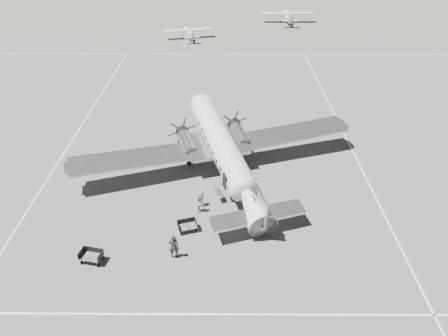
# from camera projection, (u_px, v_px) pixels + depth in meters

# --- Properties ---
(ground) EXTENTS (260.00, 260.00, 0.00)m
(ground) POSITION_uv_depth(u_px,v_px,m) (239.00, 189.00, 39.56)
(ground) COLOR slate
(ground) RESTS_ON ground
(taxi_line_near) EXTENTS (60.00, 0.15, 0.01)m
(taxi_line_near) POSITION_uv_depth(u_px,v_px,m) (245.00, 314.00, 27.68)
(taxi_line_near) COLOR white
(taxi_line_near) RESTS_ON ground
(taxi_line_right) EXTENTS (0.15, 80.00, 0.01)m
(taxi_line_right) POSITION_uv_depth(u_px,v_px,m) (372.00, 189.00, 39.51)
(taxi_line_right) COLOR white
(taxi_line_right) RESTS_ON ground
(taxi_line_left) EXTENTS (0.15, 60.00, 0.01)m
(taxi_line_left) POSITION_uv_depth(u_px,v_px,m) (74.00, 137.00, 48.12)
(taxi_line_left) COLOR white
(taxi_line_left) RESTS_ON ground
(taxi_line_horizon) EXTENTS (90.00, 0.15, 0.01)m
(taxi_line_horizon) POSITION_uv_depth(u_px,v_px,m) (233.00, 54.00, 73.51)
(taxi_line_horizon) COLOR white
(taxi_line_horizon) RESTS_ON ground
(dc3_airliner) EXTENTS (32.72, 27.37, 5.33)m
(dc3_airliner) POSITION_uv_depth(u_px,v_px,m) (224.00, 152.00, 39.91)
(dc3_airliner) COLOR silver
(dc3_airliner) RESTS_ON ground
(light_plane_left) EXTENTS (10.60, 9.37, 1.88)m
(light_plane_left) POSITION_uv_depth(u_px,v_px,m) (189.00, 34.00, 80.88)
(light_plane_left) COLOR silver
(light_plane_left) RESTS_ON ground
(light_plane_right) EXTENTS (11.00, 8.94, 2.28)m
(light_plane_right) POSITION_uv_depth(u_px,v_px,m) (287.00, 17.00, 91.06)
(light_plane_right) COLOR silver
(light_plane_right) RESTS_ON ground
(baggage_cart_near) EXTENTS (1.84, 1.53, 0.89)m
(baggage_cart_near) POSITION_uv_depth(u_px,v_px,m) (187.00, 226.00, 34.40)
(baggage_cart_near) COLOR #555555
(baggage_cart_near) RESTS_ON ground
(baggage_cart_far) EXTENTS (1.88, 1.50, 0.94)m
(baggage_cart_far) POSITION_uv_depth(u_px,v_px,m) (91.00, 257.00, 31.46)
(baggage_cart_far) COLOR #555555
(baggage_cart_far) RESTS_ON ground
(ground_crew) EXTENTS (0.81, 0.59, 2.04)m
(ground_crew) POSITION_uv_depth(u_px,v_px,m) (174.00, 246.00, 31.60)
(ground_crew) COLOR #2D2D2D
(ground_crew) RESTS_ON ground
(ramp_agent) EXTENTS (0.72, 0.85, 1.55)m
(ramp_agent) POSITION_uv_depth(u_px,v_px,m) (201.00, 204.00, 36.39)
(ramp_agent) COLOR #AAAAA8
(ramp_agent) RESTS_ON ground
(passenger) EXTENTS (0.71, 0.85, 1.48)m
(passenger) POSITION_uv_depth(u_px,v_px,m) (201.00, 198.00, 37.10)
(passenger) COLOR #AEADAB
(passenger) RESTS_ON ground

